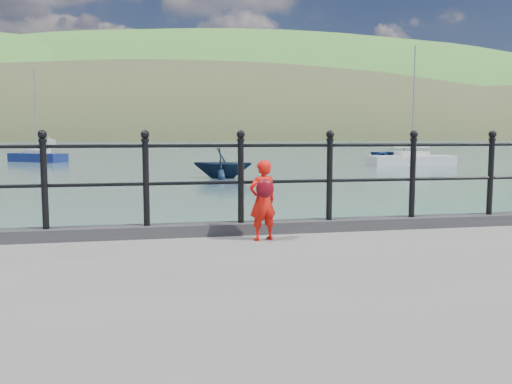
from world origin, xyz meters
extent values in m
plane|color=#2D4251|center=(0.00, 0.00, 0.00)|extent=(600.00, 600.00, 0.00)
cube|color=#28282B|center=(0.00, -0.15, 1.07)|extent=(60.00, 0.30, 0.15)
cylinder|color=black|center=(0.00, -0.15, 1.67)|extent=(18.00, 0.04, 0.04)
cylinder|color=black|center=(0.00, -0.15, 2.15)|extent=(18.00, 0.04, 0.04)
cylinder|color=black|center=(-1.80, -0.15, 1.67)|extent=(0.08, 0.08, 1.05)
sphere|color=black|center=(-1.80, -0.15, 2.29)|extent=(0.11, 0.11, 0.11)
cylinder|color=black|center=(-0.60, -0.15, 1.67)|extent=(0.08, 0.08, 1.05)
sphere|color=black|center=(-0.60, -0.15, 2.29)|extent=(0.11, 0.11, 0.11)
cylinder|color=black|center=(0.60, -0.15, 1.67)|extent=(0.08, 0.08, 1.05)
sphere|color=black|center=(0.60, -0.15, 2.29)|extent=(0.11, 0.11, 0.11)
cylinder|color=black|center=(1.80, -0.15, 1.67)|extent=(0.08, 0.08, 1.05)
sphere|color=black|center=(1.80, -0.15, 2.29)|extent=(0.11, 0.11, 0.11)
cylinder|color=black|center=(3.00, -0.15, 1.67)|extent=(0.08, 0.08, 1.05)
sphere|color=black|center=(3.00, -0.15, 2.29)|extent=(0.11, 0.11, 0.11)
cylinder|color=black|center=(4.20, -0.15, 1.67)|extent=(0.08, 0.08, 1.05)
sphere|color=black|center=(4.20, -0.15, 2.29)|extent=(0.11, 0.11, 0.11)
ellipsoid|color=#333A21|center=(20.00, 195.00, -15.40)|extent=(400.00, 100.00, 88.00)
ellipsoid|color=#387026|center=(60.00, 255.00, -27.30)|extent=(600.00, 180.00, 156.00)
cube|color=silver|center=(-35.00, 181.00, 3.00)|extent=(9.00, 6.00, 6.00)
cube|color=#4C4744|center=(-35.00, 181.00, 7.00)|extent=(9.50, 6.50, 2.00)
cube|color=silver|center=(-12.00, 181.00, 3.00)|extent=(9.00, 6.00, 6.00)
cube|color=#4C4744|center=(-12.00, 181.00, 7.00)|extent=(9.50, 6.50, 2.00)
cube|color=silver|center=(18.00, 181.00, 3.00)|extent=(9.00, 6.00, 6.00)
cube|color=#4C4744|center=(18.00, 181.00, 7.00)|extent=(9.50, 6.50, 2.00)
cube|color=silver|center=(45.00, 181.00, 3.00)|extent=(9.00, 6.00, 6.00)
cube|color=#4C4744|center=(45.00, 181.00, 7.00)|extent=(9.50, 6.50, 2.00)
imported|color=red|center=(0.79, -0.61, 1.49)|extent=(0.41, 0.33, 0.98)
ellipsoid|color=red|center=(0.79, -0.74, 1.65)|extent=(0.22, 0.11, 0.23)
imported|color=navy|center=(20.41, 35.56, 0.56)|extent=(5.69, 6.50, 1.12)
imported|color=white|center=(-11.38, 56.91, 0.93)|extent=(2.43, 5.00, 1.85)
imported|color=black|center=(3.22, 20.70, 0.79)|extent=(3.67, 3.41, 1.58)
cube|color=navy|center=(-9.38, 39.89, 0.25)|extent=(5.09, 4.46, 0.90)
cube|color=beige|center=(-9.38, 39.89, 0.75)|extent=(2.14, 2.02, 0.50)
cylinder|color=#A5A5A8|center=(-9.38, 39.89, 4.05)|extent=(0.10, 0.10, 6.71)
cylinder|color=#A5A5A8|center=(-9.38, 39.89, 1.30)|extent=(1.88, 1.47, 0.06)
cube|color=beige|center=(18.27, 29.33, 0.25)|extent=(6.41, 2.02, 0.90)
cube|color=beige|center=(18.27, 29.33, 0.75)|extent=(2.27, 1.32, 0.50)
cylinder|color=#A5A5A8|center=(18.27, 29.33, 4.60)|extent=(0.10, 0.10, 7.81)
cylinder|color=#A5A5A8|center=(18.27, 29.33, 1.30)|extent=(2.85, 0.18, 0.06)
camera|label=1|loc=(-0.58, -7.01, 2.30)|focal=38.00mm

